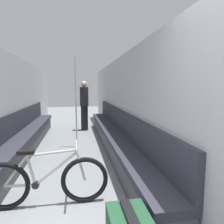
{
  "coord_description": "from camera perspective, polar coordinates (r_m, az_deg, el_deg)",
  "views": [
    {
      "loc": [
        0.18,
        -0.93,
        1.53
      ],
      "look_at": [
        0.97,
        3.55,
        0.96
      ],
      "focal_mm": 32.0,
      "sensor_mm": 36.0,
      "label": 1
    }
  ],
  "objects": [
    {
      "name": "bench_seat_row_right",
      "position": [
        4.88,
        0.61,
        -7.2
      ],
      "size": [
        0.45,
        6.39,
        0.98
      ],
      "color": "#3D3D42",
      "rests_on": "ground"
    },
    {
      "name": "wall_left",
      "position": [
        4.97,
        -27.27,
        1.82
      ],
      "size": [
        0.1,
        10.79,
        2.28
      ],
      "primitive_type": "cube",
      "color": "#B2B2B7",
      "rests_on": "ground"
    },
    {
      "name": "passenger_standing",
      "position": [
        7.12,
        -7.93,
        2.0
      ],
      "size": [
        0.3,
        0.3,
        1.75
      ],
      "rotation": [
        0.0,
        0.0,
        1.32
      ],
      "color": "black",
      "rests_on": "ground"
    },
    {
      "name": "bench_seat_row_left",
      "position": [
        4.96,
        -24.28,
        -7.61
      ],
      "size": [
        0.45,
        6.39,
        0.98
      ],
      "color": "#3D3D42",
      "rests_on": "ground"
    },
    {
      "name": "grab_pole_near",
      "position": [
        5.13,
        -10.25,
        2.21
      ],
      "size": [
        0.08,
        0.08,
        2.26
      ],
      "color": "gray",
      "rests_on": "ground"
    },
    {
      "name": "bicycle",
      "position": [
        2.83,
        -18.46,
        -18.33
      ],
      "size": [
        1.61,
        0.46,
        0.8
      ],
      "rotation": [
        0.0,
        0.0,
        0.03
      ],
      "color": "black",
      "rests_on": "ground"
    },
    {
      "name": "wall_right",
      "position": [
        4.88,
        3.27,
        2.51
      ],
      "size": [
        0.1,
        10.79,
        2.28
      ],
      "primitive_type": "cube",
      "color": "#B2B2B7",
      "rests_on": "ground"
    }
  ]
}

